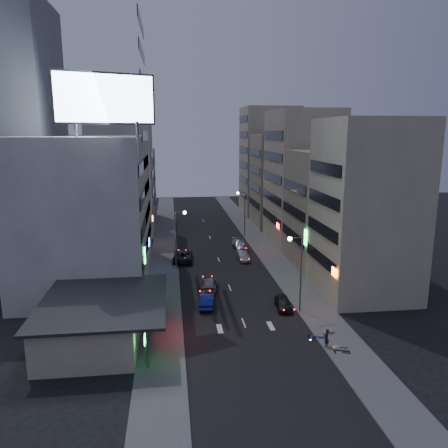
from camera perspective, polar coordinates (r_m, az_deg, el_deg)
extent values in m
plane|color=black|center=(40.67, 3.57, -15.11)|extent=(180.00, 180.00, 0.00)
cube|color=#4C4C4F|center=(68.11, -7.80, -3.87)|extent=(4.00, 120.00, 0.12)
cube|color=#4C4C4F|center=(69.72, 5.48, -3.44)|extent=(4.00, 120.00, 0.12)
cube|color=#B4AA8D|center=(41.71, -16.67, -12.17)|extent=(8.00, 12.00, 3.60)
cube|color=black|center=(40.81, -15.43, -9.67)|extent=(11.00, 13.00, 0.25)
cube|color=black|center=(40.64, -9.56, -10.47)|extent=(0.12, 4.00, 0.90)
cube|color=#FF1E14|center=(40.64, -9.45, -10.47)|extent=(0.04, 3.70, 0.70)
cube|color=silver|center=(57.27, -17.19, 1.87)|extent=(14.00, 24.00, 18.00)
cube|color=slate|center=(61.62, -25.55, 9.42)|extent=(10.00, 14.00, 34.00)
cube|color=#B4AA8D|center=(51.72, 18.05, 1.91)|extent=(10.00, 11.00, 20.00)
cube|color=gray|center=(62.66, 13.94, 1.95)|extent=(11.00, 12.00, 16.00)
cube|color=#B4AA8D|center=(74.27, 10.11, 5.97)|extent=(10.00, 14.00, 22.00)
cube|color=silver|center=(81.47, -13.22, 5.65)|extent=(11.00, 10.00, 20.00)
cube|color=slate|center=(94.65, -12.65, 4.98)|extent=(12.00, 10.00, 15.00)
cube|color=gray|center=(88.96, 7.53, 5.71)|extent=(11.00, 12.00, 18.00)
cube|color=#B4AA8D|center=(102.38, 5.87, 8.24)|extent=(12.00, 12.00, 24.00)
cylinder|color=#595B60|center=(46.47, -18.82, 11.65)|extent=(0.30, 0.30, 1.50)
cylinder|color=#595B60|center=(45.67, -11.26, 12.05)|extent=(0.30, 0.30, 1.50)
cube|color=black|center=(46.09, -15.28, 15.54)|extent=(9.52, 3.75, 5.00)
cube|color=#B1CFED|center=(45.87, -15.22, 15.56)|extent=(9.04, 3.34, 4.60)
cylinder|color=#595B60|center=(45.92, 10.03, -6.47)|extent=(0.16, 0.16, 8.00)
cylinder|color=#595B60|center=(44.66, 9.35, -1.77)|extent=(1.40, 0.10, 0.10)
sphere|color=#FFD88C|center=(44.51, 8.61, -1.92)|extent=(0.44, 0.44, 0.44)
cylinder|color=#595B60|center=(59.34, -6.34, -2.14)|extent=(0.16, 0.16, 8.00)
cylinder|color=#595B60|center=(58.53, -5.74, 1.58)|extent=(1.40, 0.10, 0.10)
sphere|color=#FFD88C|center=(58.56, -5.15, 1.50)|extent=(0.44, 0.44, 0.44)
cylinder|color=#595B60|center=(78.05, 2.73, 1.32)|extent=(0.16, 0.16, 8.00)
cylinder|color=#595B60|center=(77.31, 2.25, 4.15)|extent=(1.40, 0.10, 0.10)
sphere|color=#FFD88C|center=(77.23, 1.81, 4.07)|extent=(0.44, 0.44, 0.44)
imported|color=black|center=(47.61, 7.75, -10.16)|extent=(1.89, 3.98, 1.32)
imported|color=#AEB1B7|center=(64.20, 2.43, -4.19)|extent=(1.71, 4.10, 1.32)
imported|color=#27282C|center=(64.12, -5.40, -4.11)|extent=(3.15, 6.07, 1.64)
imported|color=#ADB0B6|center=(70.08, 2.10, -2.74)|extent=(2.28, 5.13, 1.46)
imported|color=navy|center=(47.75, -2.27, -9.93)|extent=(2.00, 4.43, 1.41)
imported|color=gray|center=(52.55, -1.95, -7.87)|extent=(2.57, 4.92, 1.36)
imported|color=black|center=(40.21, 13.25, -14.28)|extent=(0.70, 0.68, 1.62)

